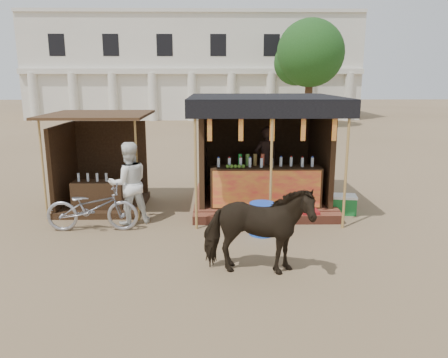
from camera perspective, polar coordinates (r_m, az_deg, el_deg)
name	(u,v)px	position (r m, az deg, el deg)	size (l,w,h in m)	color
ground	(226,257)	(8.14, 0.20, -10.13)	(120.00, 120.00, 0.00)	#846B4C
main_stall	(262,166)	(11.12, 5.04, 1.72)	(3.60, 3.61, 2.78)	brown
secondary_stall	(97,174)	(11.38, -16.31, 0.58)	(2.40, 2.40, 2.38)	#3A2615
cow	(257,230)	(7.23, 4.35, -6.71)	(0.83, 1.82, 1.53)	black
motorbike	(92,208)	(9.74, -16.84, -3.59)	(0.68, 1.95, 1.02)	#9A9BA3
bystander	(129,183)	(9.90, -12.33, -0.57)	(0.90, 0.70, 1.85)	white
blue_barrel	(262,219)	(9.17, 4.98, -5.19)	(0.53, 0.53, 0.68)	blue
red_crate	(310,216)	(10.19, 11.12, -4.74)	(0.39, 0.36, 0.27)	maroon
cooler	(342,204)	(10.95, 15.19, -3.18)	(0.70, 0.53, 0.46)	#186E2B
background_building	(194,68)	(37.48, -3.94, 14.21)	(26.00, 7.45, 8.18)	silver
tree	(307,56)	(30.26, 10.78, 15.54)	(4.50, 4.40, 7.00)	#382314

